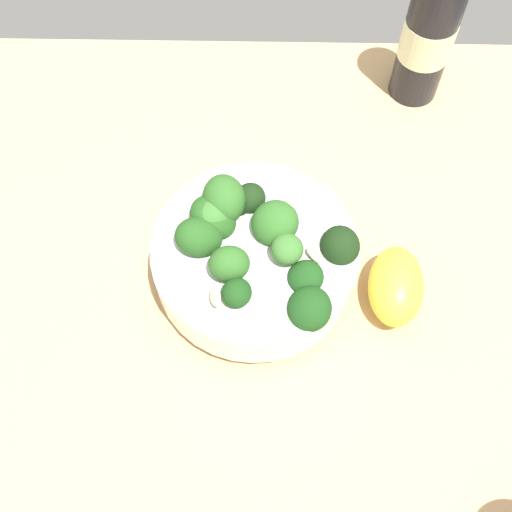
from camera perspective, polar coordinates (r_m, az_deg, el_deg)
The scene contains 4 objects.
ground_plane at distance 62.29cm, azimuth -0.11°, elevation -3.21°, with size 66.93×66.93×3.01cm, color tan.
bowl_of_broccoli at distance 57.72cm, azimuth -0.11°, elevation 0.23°, with size 19.07×19.31×9.74cm.
lemon_wedge at distance 59.49cm, azimuth 12.68°, elevation -2.71°, with size 8.09×5.12×5.05cm, color yellow.
bottle_short at distance 72.50cm, azimuth 15.51°, elevation 18.88°, with size 5.65×5.65×16.94cm.
Camera 1 is at (26.83, 0.60, 54.71)cm, focal length 43.63 mm.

